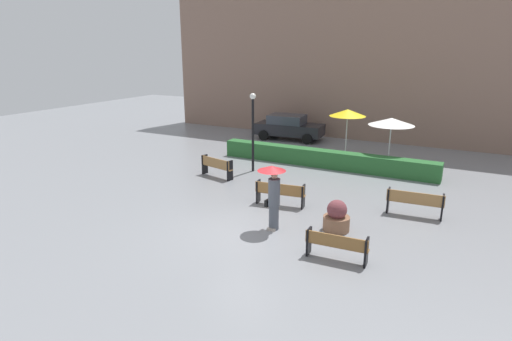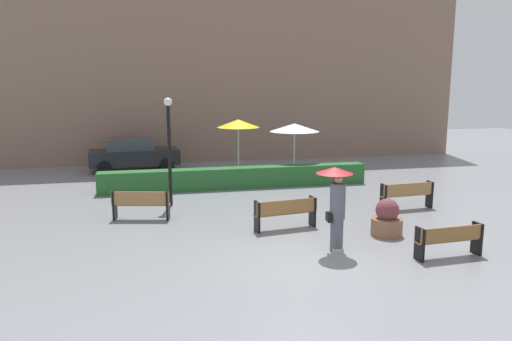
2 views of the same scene
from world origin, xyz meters
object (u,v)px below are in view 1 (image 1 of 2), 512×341
(bench_far_right, at_px, (415,201))
(bench_far_left, at_px, (216,166))
(pedestrian_with_umbrella, at_px, (273,190))
(patio_umbrella_yellow, at_px, (348,113))
(parked_car, at_px, (289,127))
(patio_umbrella_white, at_px, (392,122))
(lamp_post, at_px, (253,124))
(planter_pot, at_px, (337,218))
(bench_mid_center, at_px, (280,192))
(bench_near_right, at_px, (337,245))

(bench_far_right, relative_size, bench_far_left, 1.08)
(pedestrian_with_umbrella, bearing_deg, patio_umbrella_yellow, 93.14)
(pedestrian_with_umbrella, bearing_deg, parked_car, 111.56)
(patio_umbrella_white, bearing_deg, parked_car, 151.39)
(pedestrian_with_umbrella, bearing_deg, bench_far_left, 140.11)
(lamp_post, bearing_deg, planter_pot, -40.35)
(lamp_post, distance_m, patio_umbrella_white, 6.63)
(bench_far_right, bearing_deg, patio_umbrella_yellow, 123.58)
(bench_far_right, xyz_separation_m, bench_mid_center, (-4.57, -1.25, -0.02))
(planter_pot, bearing_deg, bench_far_left, 154.75)
(pedestrian_with_umbrella, xyz_separation_m, patio_umbrella_white, (1.81, 9.23, 0.94))
(bench_mid_center, bearing_deg, pedestrian_with_umbrella, -71.50)
(bench_far_left, distance_m, patio_umbrella_white, 8.58)
(planter_pot, distance_m, patio_umbrella_white, 8.58)
(bench_far_right, height_order, patio_umbrella_yellow, patio_umbrella_yellow)
(pedestrian_with_umbrella, relative_size, lamp_post, 0.58)
(bench_near_right, height_order, parked_car, parked_car)
(bench_far_left, xyz_separation_m, planter_pot, (6.60, -3.11, -0.10))
(lamp_post, relative_size, patio_umbrella_white, 1.50)
(bench_near_right, height_order, patio_umbrella_yellow, patio_umbrella_yellow)
(patio_umbrella_yellow, bearing_deg, pedestrian_with_umbrella, -86.86)
(bench_far_right, xyz_separation_m, lamp_post, (-7.64, 2.34, 1.73))
(bench_near_right, height_order, planter_pot, planter_pot)
(bench_mid_center, xyz_separation_m, lamp_post, (-3.07, 3.59, 1.75))
(bench_far_right, relative_size, pedestrian_with_umbrella, 0.90)
(pedestrian_with_umbrella, relative_size, parked_car, 0.49)
(planter_pot, xyz_separation_m, parked_car, (-7.01, 12.17, 0.37))
(bench_near_right, distance_m, lamp_post, 9.34)
(lamp_post, bearing_deg, pedestrian_with_umbrella, -56.26)
(parked_car, bearing_deg, lamp_post, -79.35)
(pedestrian_with_umbrella, bearing_deg, planter_pot, 24.53)
(bench_near_right, bearing_deg, lamp_post, 132.86)
(bench_mid_center, bearing_deg, bench_far_right, 15.26)
(lamp_post, bearing_deg, patio_umbrella_yellow, 53.52)
(bench_far_right, bearing_deg, lamp_post, 162.96)
(bench_far_left, xyz_separation_m, patio_umbrella_yellow, (4.19, 6.00, 1.89))
(bench_far_left, height_order, lamp_post, lamp_post)
(bench_far_right, bearing_deg, bench_near_right, -107.92)
(bench_far_right, relative_size, parked_car, 0.44)
(planter_pot, xyz_separation_m, patio_umbrella_white, (-0.05, 8.38, 1.83))
(bench_near_right, relative_size, pedestrian_with_umbrella, 0.82)
(bench_mid_center, distance_m, patio_umbrella_white, 7.81)
(bench_mid_center, relative_size, patio_umbrella_yellow, 0.72)
(bench_mid_center, xyz_separation_m, bench_far_left, (-4.06, 1.93, 0.02))
(patio_umbrella_yellow, xyz_separation_m, parked_car, (-4.60, 3.06, -1.62))
(bench_near_right, xyz_separation_m, patio_umbrella_white, (-0.67, 10.32, 1.80))
(pedestrian_with_umbrella, height_order, patio_umbrella_white, patio_umbrella_white)
(bench_mid_center, bearing_deg, planter_pot, -24.93)
(bench_far_left, distance_m, parked_car, 9.07)
(bench_far_left, distance_m, lamp_post, 2.59)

